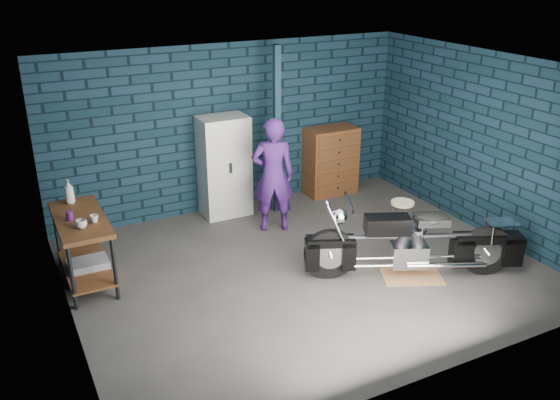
% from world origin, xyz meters
% --- Properties ---
extents(ground, '(6.00, 6.00, 0.00)m').
position_xyz_m(ground, '(0.00, 0.00, 0.00)').
color(ground, '#464442').
rests_on(ground, ground).
extents(room_walls, '(6.02, 5.01, 2.71)m').
position_xyz_m(room_walls, '(0.00, 0.55, 1.90)').
color(room_walls, '#0D232D').
rests_on(room_walls, ground).
extents(support_post, '(0.10, 0.10, 2.70)m').
position_xyz_m(support_post, '(0.55, 1.95, 1.35)').
color(support_post, '#122D3B').
rests_on(support_post, ground).
extents(workbench, '(0.60, 1.40, 0.91)m').
position_xyz_m(workbench, '(-2.68, 1.00, 0.46)').
color(workbench, brown).
rests_on(workbench, ground).
extents(drip_mat, '(0.94, 0.84, 0.01)m').
position_xyz_m(drip_mat, '(1.18, -0.78, 0.00)').
color(drip_mat, '#986742').
rests_on(drip_mat, ground).
extents(motorcycle, '(2.50, 1.60, 1.07)m').
position_xyz_m(motorcycle, '(1.18, -0.78, 0.54)').
color(motorcycle, black).
rests_on(motorcycle, ground).
extents(person, '(0.75, 0.62, 1.77)m').
position_xyz_m(person, '(0.18, 1.34, 0.88)').
color(person, '#441D6D').
rests_on(person, ground).
extents(storage_bin, '(0.50, 0.35, 0.31)m').
position_xyz_m(storage_bin, '(-2.66, 0.97, 0.16)').
color(storage_bin, gray).
rests_on(storage_bin, ground).
extents(locker, '(0.76, 0.54, 1.63)m').
position_xyz_m(locker, '(-0.25, 2.23, 0.81)').
color(locker, silver).
rests_on(locker, ground).
extents(tool_chest, '(0.89, 0.49, 1.19)m').
position_xyz_m(tool_chest, '(1.75, 2.23, 0.59)').
color(tool_chest, brown).
rests_on(tool_chest, ground).
extents(shop_stool, '(0.44, 0.44, 0.61)m').
position_xyz_m(shop_stool, '(1.70, 0.15, 0.31)').
color(shop_stool, beige).
rests_on(shop_stool, ground).
extents(cup_a, '(0.17, 0.17, 0.11)m').
position_xyz_m(cup_a, '(-2.71, 0.66, 0.96)').
color(cup_a, beige).
rests_on(cup_a, workbench).
extents(cup_b, '(0.13, 0.13, 0.09)m').
position_xyz_m(cup_b, '(-2.54, 0.77, 0.96)').
color(cup_b, beige).
rests_on(cup_b, workbench).
extents(mug_purple, '(0.10, 0.10, 0.12)m').
position_xyz_m(mug_purple, '(-2.80, 0.97, 0.97)').
color(mug_purple, '#5D1965').
rests_on(mug_purple, workbench).
extents(bottle, '(0.14, 0.14, 0.32)m').
position_xyz_m(bottle, '(-2.70, 1.53, 1.07)').
color(bottle, gray).
rests_on(bottle, workbench).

